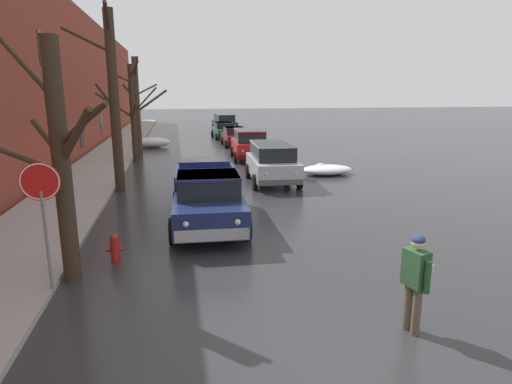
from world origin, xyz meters
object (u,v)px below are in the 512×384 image
at_px(pedestrian_with_coffee, 415,276).
at_px(stop_sign_at_corner, 41,194).
at_px(suv_red_parked_kerbside_mid, 249,143).
at_px(fire_hydrant, 115,248).
at_px(bare_tree_mid_block, 132,111).
at_px(suv_silver_parked_kerbside_close, 272,162).
at_px(pickup_truck_darkblue_approaching_near_lane, 208,198).
at_px(sedan_maroon_parked_far_down_block, 235,136).
at_px(bare_tree_second_along_sidewalk, 114,100).
at_px(sedan_green_queued_behind_truck, 223,130).
at_px(bare_tree_at_the_corner, 59,157).
at_px(suv_darkblue_at_far_intersection, 224,122).
at_px(bare_tree_far_down_block, 137,102).

bearing_deg(pedestrian_with_coffee, stop_sign_at_corner, 157.93).
xyz_separation_m(suv_red_parked_kerbside_mid, fire_hydrant, (-5.99, -15.49, -0.63)).
xyz_separation_m(pedestrian_with_coffee, fire_hydrant, (-5.45, 4.24, -0.68)).
bearing_deg(bare_tree_mid_block, suv_silver_parked_kerbside_close, -47.86).
relative_size(suv_silver_parked_kerbside_close, stop_sign_at_corner, 1.57).
xyz_separation_m(pickup_truck_darkblue_approaching_near_lane, sedan_maroon_parked_far_down_block, (3.56, 19.85, -0.13)).
bearing_deg(suv_red_parked_kerbside_mid, pedestrian_with_coffee, -91.58).
bearing_deg(pedestrian_with_coffee, sedan_maroon_parked_far_down_block, 88.76).
xyz_separation_m(bare_tree_second_along_sidewalk, sedan_green_queued_behind_truck, (6.61, 19.93, -2.99)).
height_order(bare_tree_at_the_corner, pedestrian_with_coffee, bare_tree_at_the_corner).
distance_m(suv_darkblue_at_far_intersection, pedestrian_with_coffee, 38.07).
xyz_separation_m(bare_tree_at_the_corner, fire_hydrant, (0.83, 0.91, -2.38)).
relative_size(pickup_truck_darkblue_approaching_near_lane, sedan_maroon_parked_far_down_block, 1.38).
relative_size(bare_tree_at_the_corner, bare_tree_second_along_sidewalk, 0.76).
relative_size(bare_tree_far_down_block, suv_red_parked_kerbside_mid, 1.51).
distance_m(bare_tree_far_down_block, suv_darkblue_at_far_intersection, 16.64).
xyz_separation_m(sedan_green_queued_behind_truck, pedestrian_with_coffee, (-0.35, -32.21, 0.28)).
bearing_deg(bare_tree_second_along_sidewalk, sedan_maroon_parked_far_down_block, 64.48).
bearing_deg(stop_sign_at_corner, pedestrian_with_coffee, -22.07).
height_order(pickup_truck_darkblue_approaching_near_lane, suv_silver_parked_kerbside_close, suv_silver_parked_kerbside_close).
distance_m(bare_tree_mid_block, pedestrian_with_coffee, 21.06).
distance_m(suv_red_parked_kerbside_mid, sedan_green_queued_behind_truck, 12.48).
relative_size(suv_red_parked_kerbside_mid, suv_darkblue_at_far_intersection, 0.90).
bearing_deg(pickup_truck_darkblue_approaching_near_lane, suv_darkblue_at_far_intersection, 82.58).
bearing_deg(bare_tree_at_the_corner, suv_darkblue_at_far_intersection, 78.01).
bearing_deg(pedestrian_with_coffee, bare_tree_mid_block, 107.44).
distance_m(suv_red_parked_kerbside_mid, suv_darkblue_at_far_intersection, 18.32).
relative_size(suv_darkblue_at_far_intersection, fire_hydrant, 6.83).
bearing_deg(sedan_maroon_parked_far_down_block, bare_tree_at_the_corner, -106.42).
distance_m(sedan_green_queued_behind_truck, suv_darkblue_at_far_intersection, 5.90).
bearing_deg(bare_tree_mid_block, bare_tree_at_the_corner, -89.99).
xyz_separation_m(pickup_truck_darkblue_approaching_near_lane, suv_silver_parked_kerbside_close, (3.36, 5.88, 0.10)).
bearing_deg(stop_sign_at_corner, suv_darkblue_at_far_intersection, 77.90).
xyz_separation_m(pickup_truck_darkblue_approaching_near_lane, suv_red_parked_kerbside_mid, (3.53, 12.97, 0.10)).
relative_size(bare_tree_second_along_sidewalk, fire_hydrant, 10.26).
xyz_separation_m(suv_darkblue_at_far_intersection, pedestrian_with_coffee, (-1.09, -38.05, 0.05)).
xyz_separation_m(sedan_maroon_parked_far_down_block, suv_darkblue_at_far_intersection, (0.51, 11.44, 0.24)).
height_order(suv_silver_parked_kerbside_close, stop_sign_at_corner, stop_sign_at_corner).
distance_m(pickup_truck_darkblue_approaching_near_lane, suv_red_parked_kerbside_mid, 13.44).
distance_m(sedan_green_queued_behind_truck, stop_sign_at_corner, 30.39).
bearing_deg(pickup_truck_darkblue_approaching_near_lane, sedan_green_queued_behind_truck, 82.55).
bearing_deg(bare_tree_second_along_sidewalk, suv_darkblue_at_far_intersection, 74.07).
relative_size(bare_tree_mid_block, fire_hydrant, 8.06).
bearing_deg(suv_darkblue_at_far_intersection, bare_tree_second_along_sidewalk, -105.93).
bearing_deg(pickup_truck_darkblue_approaching_near_lane, suv_red_parked_kerbside_mid, 74.79).
bearing_deg(bare_tree_at_the_corner, bare_tree_far_down_block, 89.81).
bearing_deg(fire_hydrant, bare_tree_far_down_block, 92.30).
height_order(suv_red_parked_kerbside_mid, sedan_maroon_parked_far_down_block, suv_red_parked_kerbside_mid).
relative_size(pickup_truck_darkblue_approaching_near_lane, fire_hydrant, 7.77).
bearing_deg(suv_red_parked_kerbside_mid, bare_tree_second_along_sidewalk, -132.40).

